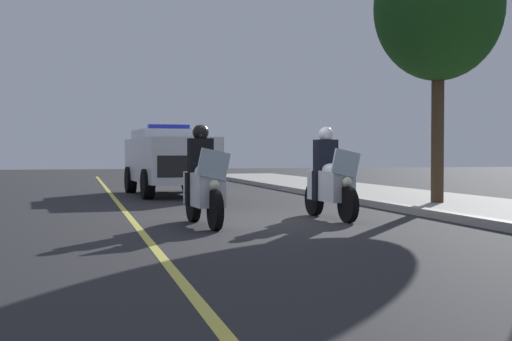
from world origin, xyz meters
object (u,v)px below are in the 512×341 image
Objects in this scene: police_suv at (169,158)px; police_motorcycle_lead_left at (203,184)px; tree_mid_block at (438,8)px; police_motorcycle_lead_right at (330,181)px.

police_motorcycle_lead_left is at bearing -3.55° from police_suv.
tree_mid_block is at bearing 42.25° from police_suv.
tree_mid_block is (-2.09, 3.38, 3.80)m from police_motorcycle_lead_right.
police_motorcycle_lead_left is 2.57m from police_motorcycle_lead_right.
police_motorcycle_lead_left is 7.49m from tree_mid_block.
tree_mid_block is at bearing 121.71° from police_motorcycle_lead_right.
police_motorcycle_lead_right is at bearing 13.83° from police_suv.
police_motorcycle_lead_left is 8.60m from police_suv.
tree_mid_block is (5.88, 5.34, 3.43)m from police_suv.
police_suv is (-8.57, 0.53, 0.37)m from police_motorcycle_lead_left.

